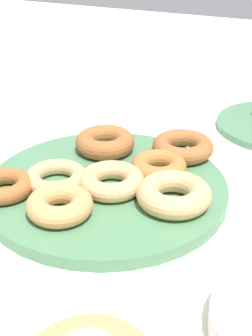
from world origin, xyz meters
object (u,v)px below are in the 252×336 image
at_px(donut_4, 159,167).
at_px(donut_6, 183,147).
at_px(donut_3, 56,178).
at_px(donut_5, 4,186).
at_px(donut_0, 60,205).
at_px(donut_2, 174,194).
at_px(donut_7, 111,181).
at_px(donut_1, 105,142).
at_px(donut_plate, 106,188).

bearing_deg(donut_4, donut_6, 169.54).
height_order(donut_3, donut_5, donut_5).
bearing_deg(donut_3, donut_5, -47.89).
bearing_deg(donut_3, donut_0, 33.18).
bearing_deg(donut_6, donut_2, 12.29).
bearing_deg(donut_2, donut_7, -91.93).
distance_m(donut_2, donut_5, 0.23).
height_order(donut_3, donut_6, donut_6).
relative_size(donut_0, donut_4, 1.05).
xyz_separation_m(donut_2, donut_6, (-0.14, -0.03, -0.00)).
distance_m(donut_3, donut_6, 0.20).
distance_m(donut_3, donut_7, 0.08).
distance_m(donut_2, donut_7, 0.09).
bearing_deg(donut_0, donut_1, -173.04).
bearing_deg(donut_6, donut_1, -73.90).
bearing_deg(donut_4, donut_3, -56.15).
bearing_deg(donut_1, donut_6, 106.10).
relative_size(donut_0, donut_1, 0.91).
height_order(donut_1, donut_3, donut_1).
bearing_deg(donut_5, donut_7, 116.99).
height_order(donut_2, donut_6, donut_2).
height_order(donut_3, donut_4, donut_4).
xyz_separation_m(donut_0, donut_7, (-0.08, 0.03, -0.00)).
distance_m(donut_0, donut_1, 0.18).
xyz_separation_m(donut_5, donut_7, (-0.06, 0.13, 0.00)).
bearing_deg(donut_1, donut_2, 54.05).
relative_size(donut_3, donut_7, 0.96).
relative_size(donut_plate, donut_4, 4.23).
height_order(donut_0, donut_4, donut_0).
bearing_deg(donut_0, donut_5, -99.30).
bearing_deg(donut_2, donut_5, -74.04).
relative_size(donut_4, donut_6, 0.85).
bearing_deg(donut_0, donut_plate, 167.46).
relative_size(donut_0, donut_2, 0.86).
height_order(donut_2, donut_7, donut_2).
bearing_deg(donut_3, donut_1, 171.31).
distance_m(donut_3, donut_5, 0.07).
bearing_deg(donut_2, donut_4, -146.43).
bearing_deg(donut_5, donut_1, 157.19).
height_order(donut_3, donut_7, donut_7).
height_order(donut_plate, donut_2, donut_2).
bearing_deg(donut_7, donut_6, 156.70).
distance_m(donut_plate, donut_0, 0.10).
xyz_separation_m(donut_0, donut_5, (-0.02, -0.09, -0.00)).
distance_m(donut_3, donut_4, 0.15).
xyz_separation_m(donut_6, donut_7, (0.14, -0.06, -0.00)).
distance_m(donut_0, donut_7, 0.09).
bearing_deg(donut_4, donut_2, 33.57).
relative_size(donut_1, donut_2, 0.94).
bearing_deg(donut_7, donut_3, -76.71).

